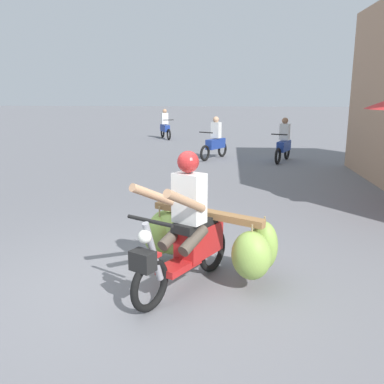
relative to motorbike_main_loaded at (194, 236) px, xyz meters
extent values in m
plane|color=slate|center=(-0.58, -0.32, -0.52)|extent=(120.00, 120.00, 0.00)
torus|color=black|center=(-0.38, -0.86, -0.24)|extent=(0.35, 0.53, 0.56)
torus|color=black|center=(0.21, 0.18, -0.24)|extent=(0.35, 0.53, 0.56)
cube|color=red|center=(-0.13, -0.43, -0.20)|extent=(0.49, 0.61, 0.08)
cube|color=red|center=(0.06, -0.08, -0.02)|extent=(0.56, 0.69, 0.36)
cube|color=black|center=(0.02, -0.15, 0.20)|extent=(0.52, 0.65, 0.10)
cylinder|color=gray|center=(-0.35, -0.81, 0.10)|extent=(0.20, 0.28, 0.69)
cylinder|color=black|center=(-0.37, -0.84, 0.44)|extent=(0.51, 0.31, 0.04)
sphere|color=silver|center=(-0.41, -0.91, 0.30)|extent=(0.14, 0.14, 0.14)
cube|color=black|center=(-0.43, -0.95, 0.06)|extent=(0.29, 0.26, 0.20)
cube|color=red|center=(-0.38, -0.86, 0.06)|extent=(0.23, 0.29, 0.04)
cube|color=olive|center=(0.14, 0.05, 0.26)|extent=(1.35, 0.83, 0.08)
cube|color=olive|center=(0.23, 0.21, 0.23)|extent=(1.21, 0.74, 0.06)
ellipsoid|color=#8CAF4E|center=(-0.42, 0.48, -0.06)|extent=(0.60, 0.59, 0.45)
cylinder|color=#998459|center=(-0.42, 0.48, 0.21)|extent=(0.02, 0.02, 0.14)
ellipsoid|color=#85A948|center=(0.82, -0.02, -0.09)|extent=(0.46, 0.45, 0.60)
cylinder|color=#998459|center=(0.82, -0.02, 0.23)|extent=(0.02, 0.02, 0.09)
ellipsoid|color=#81A544|center=(-0.47, 0.30, -0.11)|extent=(0.61, 0.60, 0.49)
cylinder|color=#998459|center=(-0.47, 0.30, 0.19)|extent=(0.02, 0.02, 0.16)
ellipsoid|color=#8DB150|center=(-0.31, 0.33, -0.09)|extent=(0.56, 0.53, 0.57)
cylinder|color=#998459|center=(-0.31, 0.33, 0.22)|extent=(0.02, 0.02, 0.11)
ellipsoid|color=#88AB4B|center=(0.66, -0.34, -0.09)|extent=(0.62, 0.62, 0.56)
cylinder|color=#998459|center=(0.66, -0.34, 0.22)|extent=(0.02, 0.02, 0.11)
cube|color=silver|center=(-0.04, -0.25, 0.53)|extent=(0.40, 0.36, 0.56)
sphere|color=#B22626|center=(-0.05, -0.27, 0.94)|extent=(0.24, 0.24, 0.24)
cylinder|color=tan|center=(-0.03, -0.64, 0.60)|extent=(0.39, 0.69, 0.39)
cylinder|color=tan|center=(-0.37, -0.45, 0.60)|extent=(0.48, 0.65, 0.39)
cylinder|color=#4C4238|center=(0.03, -0.43, 0.10)|extent=(0.33, 0.45, 0.27)
cylinder|color=#4C4238|center=(-0.22, -0.29, 0.10)|extent=(0.33, 0.45, 0.27)
torus|color=black|center=(1.91, 8.28, -0.26)|extent=(0.27, 0.51, 0.52)
torus|color=black|center=(2.32, 9.30, -0.26)|extent=(0.27, 0.51, 0.52)
cube|color=navy|center=(2.15, 8.88, -0.02)|extent=(0.56, 0.92, 0.32)
cylinder|color=black|center=(1.93, 8.33, 0.40)|extent=(0.48, 0.22, 0.04)
cube|color=silver|center=(2.16, 8.90, 0.43)|extent=(0.35, 0.30, 0.52)
sphere|color=#9E7051|center=(2.15, 8.88, 0.78)|extent=(0.20, 0.20, 0.20)
torus|color=black|center=(-0.37, 8.72, -0.26)|extent=(0.33, 0.49, 0.52)
torus|color=black|center=(0.17, 9.68, -0.26)|extent=(0.33, 0.49, 0.52)
cube|color=navy|center=(-0.05, 9.29, -0.02)|extent=(0.65, 0.90, 0.32)
cylinder|color=black|center=(-0.35, 8.77, 0.40)|extent=(0.45, 0.28, 0.04)
cube|color=silver|center=(-0.04, 9.30, 0.43)|extent=(0.36, 0.32, 0.52)
sphere|color=tan|center=(-0.05, 9.29, 0.78)|extent=(0.20, 0.20, 0.20)
torus|color=black|center=(-2.38, 14.60, -0.26)|extent=(0.29, 0.51, 0.52)
torus|color=black|center=(-2.83, 15.61, -0.26)|extent=(0.29, 0.51, 0.52)
cube|color=navy|center=(-2.65, 15.19, -0.02)|extent=(0.59, 0.92, 0.32)
cylinder|color=black|center=(-2.40, 14.65, 0.40)|extent=(0.47, 0.24, 0.04)
cube|color=silver|center=(-2.66, 15.21, 0.43)|extent=(0.36, 0.31, 0.52)
sphere|color=tan|center=(-2.65, 15.19, 0.78)|extent=(0.20, 0.20, 0.20)
camera|label=1|loc=(0.39, -4.75, 1.69)|focal=39.37mm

